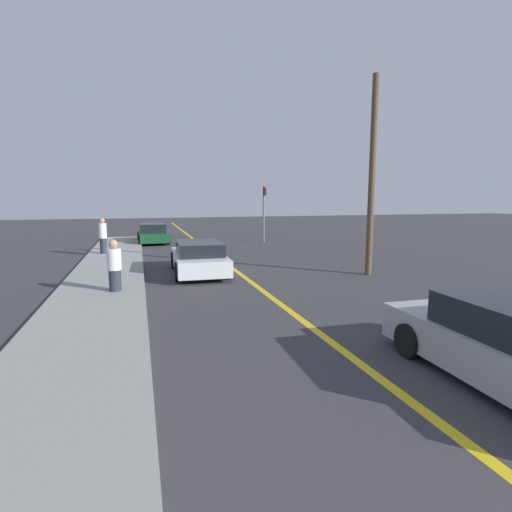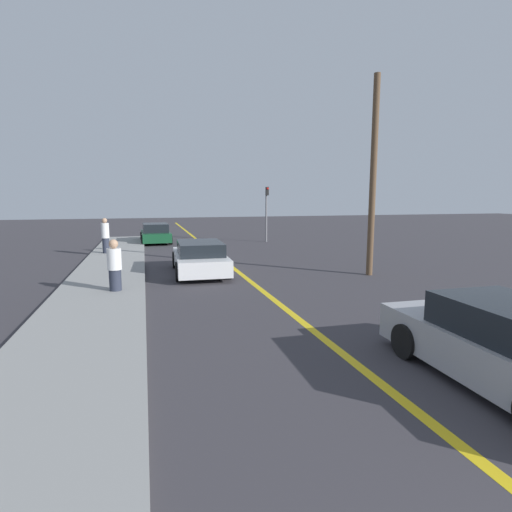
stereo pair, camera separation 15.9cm
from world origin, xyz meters
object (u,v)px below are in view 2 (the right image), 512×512
object	(u,v)px
car_far_distant	(156,234)
utility_pole	(373,177)
car_ahead_center	(200,258)
pedestrian_near_curb	(115,266)
pedestrian_mid_group	(105,236)
car_near_right_lane	(509,347)
traffic_light	(267,208)

from	to	relation	value
car_far_distant	utility_pole	xyz separation A→B (m)	(7.56, -13.40, 3.07)
car_ahead_center	pedestrian_near_curb	xyz separation A→B (m)	(-2.95, -2.81, 0.28)
pedestrian_near_curb	pedestrian_mid_group	size ratio (longest dim) A/B	0.88
car_ahead_center	pedestrian_mid_group	xyz separation A→B (m)	(-3.96, 6.04, 0.41)
car_ahead_center	utility_pole	bearing A→B (deg)	-16.61
car_ahead_center	pedestrian_near_curb	bearing A→B (deg)	-134.44
car_near_right_lane	pedestrian_near_curb	bearing A→B (deg)	129.61
car_ahead_center	utility_pole	xyz separation A→B (m)	(6.21, -2.08, 3.06)
car_far_distant	pedestrian_near_curb	distance (m)	14.23
car_far_distant	traffic_light	world-z (taller)	traffic_light
pedestrian_near_curb	pedestrian_mid_group	distance (m)	8.91
pedestrian_near_curb	car_far_distant	bearing A→B (deg)	83.53
pedestrian_near_curb	traffic_light	distance (m)	15.51
car_ahead_center	car_far_distant	distance (m)	11.40
car_far_distant	utility_pole	distance (m)	15.69
pedestrian_near_curb	pedestrian_mid_group	xyz separation A→B (m)	(-1.01, 8.85, 0.12)
traffic_light	utility_pole	size ratio (longest dim) A/B	0.49
traffic_light	utility_pole	xyz separation A→B (m)	(0.43, -12.01, 1.42)
car_ahead_center	traffic_light	world-z (taller)	traffic_light
pedestrian_near_curb	utility_pole	size ratio (longest dim) A/B	0.21
traffic_light	car_far_distant	bearing A→B (deg)	168.96
car_near_right_lane	utility_pole	size ratio (longest dim) A/B	0.59
car_far_distant	traffic_light	distance (m)	7.45
car_far_distant	pedestrian_near_curb	bearing A→B (deg)	-98.00
car_ahead_center	pedestrian_mid_group	size ratio (longest dim) A/B	2.58
car_far_distant	pedestrian_mid_group	distance (m)	5.91
car_near_right_lane	pedestrian_near_curb	world-z (taller)	pedestrian_near_curb
pedestrian_near_curb	traffic_light	size ratio (longest dim) A/B	0.43
car_near_right_lane	pedestrian_near_curb	xyz separation A→B (m)	(-6.29, 7.96, 0.25)
car_near_right_lane	pedestrian_mid_group	size ratio (longest dim) A/B	2.45
car_far_distant	traffic_light	xyz separation A→B (m)	(7.13, -1.39, 1.64)
pedestrian_mid_group	car_far_distant	bearing A→B (deg)	63.70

